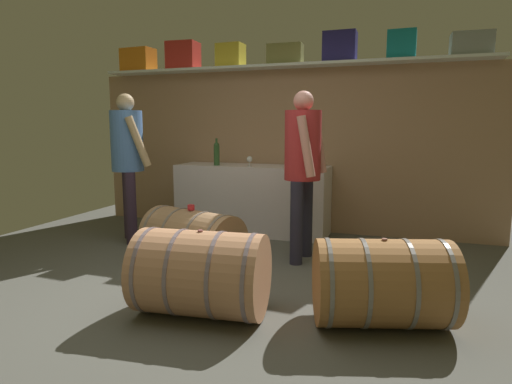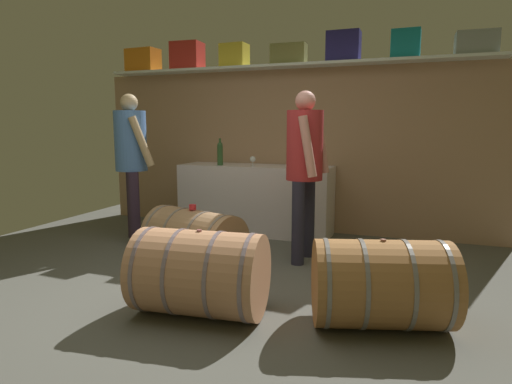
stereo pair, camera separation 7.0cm
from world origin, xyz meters
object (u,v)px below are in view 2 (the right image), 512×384
Objects in this scene: toolcase_orange at (143,61)px; wine_glass at (253,160)px; toolcase_navy at (344,47)px; tasting_cup at (193,207)px; toolcase_yellow at (234,56)px; toolcase_grey at (476,44)px; wine_barrel_far at (200,273)px; winemaker_pouring at (305,158)px; toolcase_teal at (406,44)px; work_cabinet at (255,199)px; toolcase_red at (187,56)px; wine_barrel_near at (194,238)px; visitor_tasting at (132,152)px; wine_bottle_green at (220,153)px; wine_barrel_flank at (381,284)px; toolcase_olive at (289,55)px.

wine_glass is at bearing -7.08° from toolcase_orange.
toolcase_navy is 2.62m from tasting_cup.
toolcase_yellow is 2.78m from toolcase_grey.
winemaker_pouring reaches higher than wine_barrel_far.
toolcase_teal is 0.71m from toolcase_grey.
toolcase_teal reaches higher than winemaker_pouring.
toolcase_orange is at bearing 173.53° from work_cabinet.
toolcase_yellow is (0.68, 0.00, -0.03)m from toolcase_red.
toolcase_orange is 3.07m from winemaker_pouring.
wine_barrel_near is 0.62× the size of visitor_tasting.
wine_glass is at bearing -39.18° from toolcase_yellow.
toolcase_red is 1.23× the size of toolcase_teal.
work_cabinet reaches higher than wine_barrel_near.
toolcase_navy is at bearing 12.81° from wine_bottle_green.
toolcase_teal is 0.77× the size of toolcase_grey.
visitor_tasting reaches higher than wine_barrel_far.
toolcase_teal is at bearing 6.54° from work_cabinet.
toolcase_navy is 0.37× the size of wine_barrel_flank.
toolcase_yellow is 0.72m from toolcase_olive.
toolcase_red is at bearing -177.90° from toolcase_teal.
toolcase_grey is 3.43m from tasting_cup.
toolcase_olive is 3.47× the size of wine_glass.
toolcase_red reaches higher than toolcase_grey.
toolcase_olive is at bearing 75.07° from tasting_cup.
toolcase_grey reaches higher than winemaker_pouring.
toolcase_red is 0.41× the size of wine_barrel_far.
work_cabinet is 2.79m from wine_barrel_flank.
tasting_cup is (0.27, -1.69, -1.65)m from toolcase_yellow.
winemaker_pouring is at bearing 106.92° from wine_barrel_flank.
wine_glass is at bearing -173.75° from toolcase_grey.
toolcase_navy reaches higher than wine_barrel_far.
toolcase_olive is at bearing -3.22° from toolcase_red.
wine_glass is at bearing -166.96° from toolcase_teal.
toolcase_red is 3.61m from wine_barrel_far.
tasting_cup is (0.33, -1.36, -0.43)m from wine_bottle_green.
winemaker_pouring is at bearing 69.91° from wine_barrel_far.
wine_bottle_green is (-0.06, -0.33, -1.22)m from toolcase_yellow.
tasting_cup is at bearing -106.65° from toolcase_olive.
wine_bottle_green is at bearing -115.77° from winemaker_pouring.
wine_bottle_green reaches higher than wine_barrel_far.
toolcase_navy is 1.69m from wine_glass.
toolcase_olive reaches higher than wine_barrel_flank.
toolcase_yellow is (1.37, 0.00, -0.01)m from toolcase_orange.
visitor_tasting is (-1.13, 0.63, 0.77)m from wine_barrel_near.
visitor_tasting is (-1.12, 0.63, 0.47)m from tasting_cup.
winemaker_pouring is (0.95, 0.55, 0.45)m from tasting_cup.
wine_glass is (1.05, -0.33, -1.32)m from toolcase_red.
toolcase_yellow reaches higher than wine_barrel_far.
toolcase_olive is 3.25m from wine_barrel_far.
wine_barrel_flank is (1.34, -2.40, -1.91)m from toolcase_olive.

